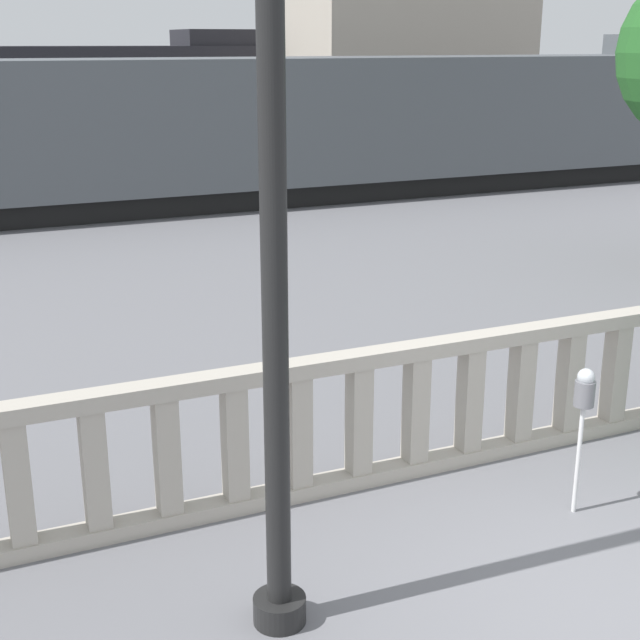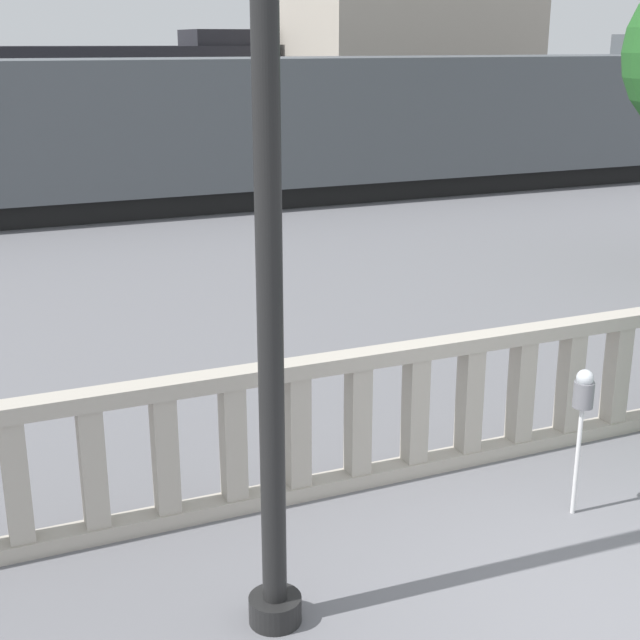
% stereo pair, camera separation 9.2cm
% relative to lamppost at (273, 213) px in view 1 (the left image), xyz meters
% --- Properties ---
extents(ground_plane, '(160.00, 160.00, 0.00)m').
position_rel_lamppost_xyz_m(ground_plane, '(2.37, -0.99, -3.01)').
color(ground_plane, slate).
extents(balustrade, '(14.85, 0.24, 1.34)m').
position_rel_lamppost_xyz_m(balustrade, '(2.37, 1.65, -2.34)').
color(balustrade, '#ADA599').
rests_on(balustrade, ground).
extents(lamppost, '(0.39, 0.39, 6.14)m').
position_rel_lamppost_xyz_m(lamppost, '(0.00, 0.00, 0.00)').
color(lamppost, black).
rests_on(lamppost, ground).
extents(parking_meter, '(0.18, 0.18, 1.37)m').
position_rel_lamppost_xyz_m(parking_meter, '(3.00, 0.40, -1.91)').
color(parking_meter, silver).
rests_on(parking_meter, ground).
extents(train_near, '(29.83, 3.11, 4.25)m').
position_rel_lamppost_xyz_m(train_near, '(6.51, 16.77, -1.11)').
color(train_near, black).
rests_on(train_near, ground).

